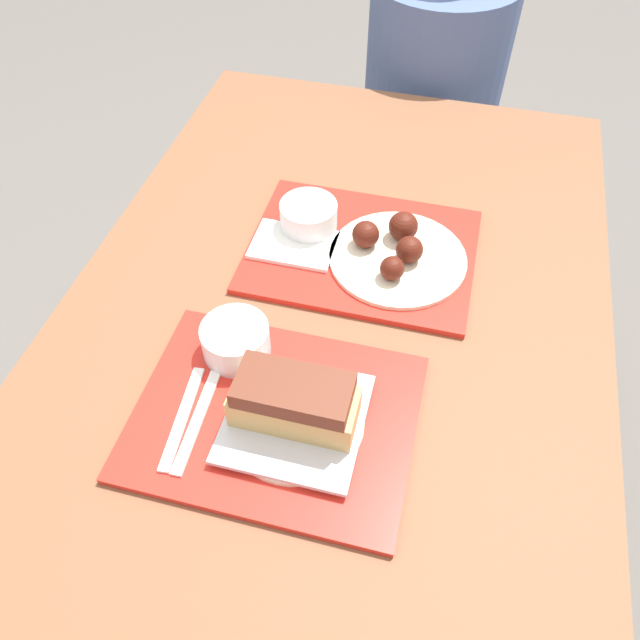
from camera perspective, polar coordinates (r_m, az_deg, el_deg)
The scene contains 14 objects.
ground_plane at distance 1.68m, azimuth 0.51°, elevation -17.74°, with size 12.00×12.00×0.00m, color #605B56.
picnic_table at distance 1.09m, azimuth 0.74°, elevation -3.95°, with size 0.89×1.46×0.78m.
picnic_bench_far at distance 1.96m, azimuth 7.51°, elevation 13.11°, with size 0.85×0.28×0.47m.
tray_near at distance 0.90m, azimuth -4.14°, elevation -8.82°, with size 0.40×0.31×0.01m.
tray_far at distance 1.12m, azimuth 3.83°, elevation 6.34°, with size 0.40×0.31×0.01m.
bowl_coleslaw_near at distance 0.94m, azimuth -7.73°, elevation -1.74°, with size 0.10×0.10×0.05m.
brisket_sandwich_plate at distance 0.85m, azimuth -2.64°, elevation -8.00°, with size 0.19×0.19×0.10m.
plastic_fork_near at distance 0.91m, azimuth -12.47°, elevation -8.69°, with size 0.03×0.17×0.00m.
plastic_knife_near at distance 0.90m, azimuth -11.18°, elevation -9.03°, with size 0.02×0.17×0.00m.
condiment_packet at distance 0.93m, azimuth -3.01°, elevation -4.99°, with size 0.04×0.03×0.01m.
bowl_coleslaw_far at distance 1.13m, azimuth -1.06°, elevation 9.55°, with size 0.10×0.10×0.05m.
wings_plate_far at distance 1.09m, azimuth 6.92°, elevation 6.40°, with size 0.24×0.24×0.06m.
napkin_far at distance 1.11m, azimuth -2.43°, elevation 6.89°, with size 0.15×0.10×0.01m.
person_seated_across at distance 1.77m, azimuth 10.55°, elevation 21.96°, with size 0.36×0.36×0.68m.
Camera 1 is at (0.15, -0.63, 1.55)m, focal length 35.00 mm.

